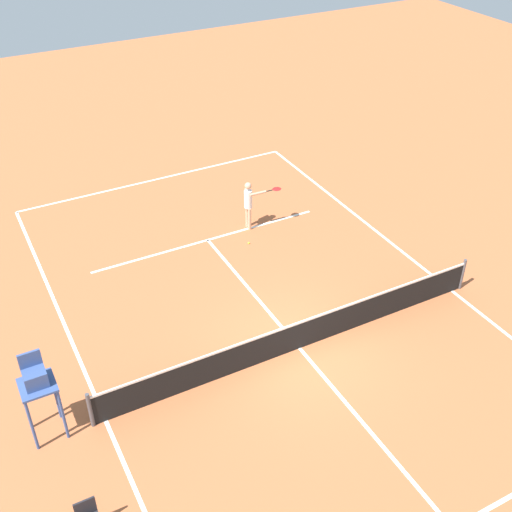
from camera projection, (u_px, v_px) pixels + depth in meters
name	position (u px, v px, depth m)	size (l,w,h in m)	color
ground_plane	(299.00, 348.00, 17.60)	(60.00, 60.00, 0.00)	#B76038
court_lines	(299.00, 348.00, 17.60)	(11.05, 22.33, 0.01)	white
tennis_net	(300.00, 335.00, 17.32)	(11.65, 0.10, 1.07)	#4C4C51
player_serving	(250.00, 201.00, 22.08)	(1.30, 0.61, 1.80)	#D8A884
tennis_ball	(249.00, 243.00, 21.83)	(0.07, 0.07, 0.07)	#CCE033
umpire_chair	(37.00, 384.00, 14.31)	(0.80, 0.80, 2.41)	#38518C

